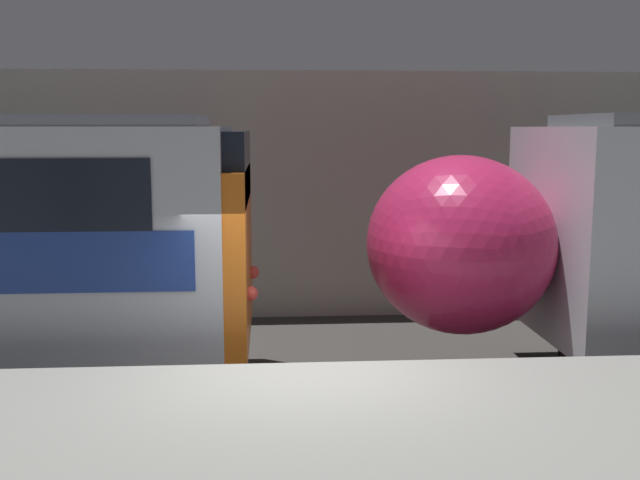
% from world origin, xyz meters
% --- Properties ---
extents(ground_plane, '(120.00, 120.00, 0.00)m').
position_xyz_m(ground_plane, '(0.00, 0.00, 0.00)').
color(ground_plane, '#33302D').
extents(station_rear_barrier, '(50.00, 0.15, 4.41)m').
position_xyz_m(station_rear_barrier, '(0.00, 6.13, 2.20)').
color(station_rear_barrier, '#B2AD9E').
rests_on(station_rear_barrier, ground).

